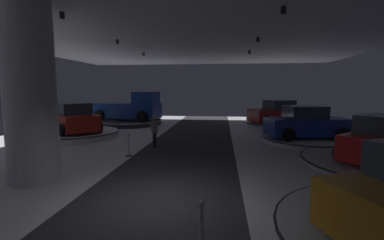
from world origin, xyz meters
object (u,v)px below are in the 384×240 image
at_px(pickup_truck_deep_left, 131,108).
at_px(display_platform_deep_right, 277,125).
at_px(display_platform_deep_left, 127,122).
at_px(visitor_walking_near, 154,129).
at_px(display_car_far_left, 75,119).
at_px(display_platform_mid_right, 384,163).
at_px(display_platform_far_right, 306,140).
at_px(display_platform_far_left, 75,134).
at_px(display_car_deep_right, 278,113).
at_px(display_car_far_right, 306,124).
at_px(column_left, 30,93).

height_order(pickup_truck_deep_left, display_platform_deep_right, pickup_truck_deep_left).
distance_m(display_platform_deep_left, visitor_walking_near, 9.64).
bearing_deg(pickup_truck_deep_left, display_car_far_left, -102.08).
relative_size(display_platform_mid_right, display_platform_far_right, 1.30).
height_order(display_platform_far_left, display_car_far_left, display_car_far_left).
bearing_deg(display_platform_far_right, display_car_far_left, 178.95).
bearing_deg(display_platform_far_right, display_car_deep_right, 93.40).
relative_size(display_platform_far_right, visitor_walking_near, 2.83).
bearing_deg(display_car_far_right, pickup_truck_deep_left, 151.75).
relative_size(display_platform_deep_left, pickup_truck_deep_left, 1.03).
height_order(display_platform_mid_right, display_car_far_right, display_car_far_right).
bearing_deg(visitor_walking_near, display_car_far_left, 157.22).
height_order(display_platform_mid_right, display_platform_far_left, display_platform_far_left).
height_order(display_platform_mid_right, display_car_far_left, display_car_far_left).
height_order(display_car_far_left, display_car_deep_right, same).
relative_size(display_platform_deep_left, display_platform_far_right, 1.26).
height_order(display_platform_far_right, display_car_far_right, display_car_far_right).
bearing_deg(column_left, display_platform_deep_right, 52.65).
xyz_separation_m(display_platform_mid_right, display_platform_deep_right, (-1.92, 10.19, 0.07)).
xyz_separation_m(column_left, display_platform_far_left, (-2.96, 7.45, -2.55)).
distance_m(pickup_truck_deep_left, display_car_deep_right, 11.64).
bearing_deg(display_car_far_left, display_car_far_right, -1.08).
height_order(display_car_far_left, display_platform_deep_left, display_car_far_left).
bearing_deg(pickup_truck_deep_left, display_platform_far_right, -28.17).
distance_m(column_left, display_platform_mid_right, 12.53).
bearing_deg(display_car_far_left, visitor_walking_near, -22.78).
distance_m(display_car_far_left, visitor_walking_near, 5.95).
relative_size(display_car_far_left, display_platform_deep_left, 0.76).
height_order(display_car_far_right, visitor_walking_near, display_car_far_right).
bearing_deg(display_car_deep_right, display_platform_mid_right, -79.50).
height_order(display_car_deep_right, display_car_far_right, display_car_deep_right).
relative_size(display_car_far_left, visitor_walking_near, 2.70).
height_order(pickup_truck_deep_left, visitor_walking_near, pickup_truck_deep_left).
relative_size(display_car_far_left, display_car_far_right, 0.96).
relative_size(display_platform_deep_right, visitor_walking_near, 2.90).
bearing_deg(display_car_far_right, display_car_deep_right, 93.11).
bearing_deg(display_platform_deep_left, display_car_deep_right, -2.61).
xyz_separation_m(column_left, display_platform_mid_right, (11.90, 2.89, -2.62)).
relative_size(pickup_truck_deep_left, display_platform_deep_right, 1.20).
bearing_deg(column_left, display_car_deep_right, 52.60).
bearing_deg(display_platform_mid_right, column_left, -166.33).
bearing_deg(pickup_truck_deep_left, visitor_walking_near, -63.85).
distance_m(display_car_deep_right, display_platform_far_right, 6.00).
bearing_deg(display_platform_far_left, column_left, -68.35).
height_order(display_platform_far_left, display_platform_deep_right, same).
relative_size(column_left, display_platform_deep_left, 0.97).
height_order(display_platform_mid_right, display_car_deep_right, display_car_deep_right).
distance_m(column_left, display_car_far_left, 8.15).
distance_m(display_platform_mid_right, display_car_far_left, 15.55).
bearing_deg(display_car_far_right, visitor_walking_near, -165.25).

